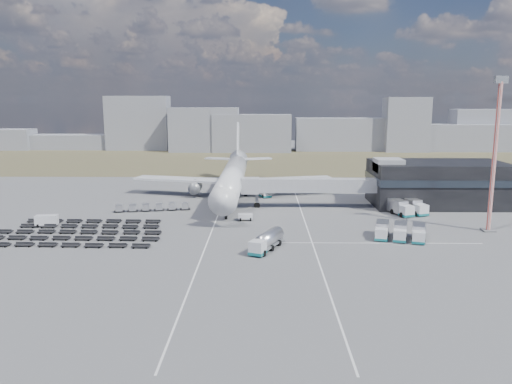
{
  "coord_description": "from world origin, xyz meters",
  "views": [
    {
      "loc": [
        7.52,
        -90.36,
        24.12
      ],
      "look_at": [
        6.01,
        18.05,
        4.0
      ],
      "focal_mm": 35.0,
      "sensor_mm": 36.0,
      "label": 1
    }
  ],
  "objects": [
    {
      "name": "utility_van",
      "position": [
        -34.23,
        2.64,
        1.1
      ],
      "size": [
        4.33,
        2.44,
        2.2
      ],
      "primitive_type": "cube",
      "rotation": [
        0.0,
        0.0,
        0.15
      ],
      "color": "silver",
      "rests_on": "ground"
    },
    {
      "name": "skyline",
      "position": [
        9.51,
        150.11,
        9.34
      ],
      "size": [
        313.88,
        25.25,
        25.89
      ],
      "color": "gray",
      "rests_on": "ground"
    },
    {
      "name": "service_trucks_far",
      "position": [
        38.36,
        14.14,
        1.56
      ],
      "size": [
        7.99,
        8.71,
        2.88
      ],
      "rotation": [
        0.0,
        0.0,
        0.34
      ],
      "color": "silver",
      "rests_on": "ground"
    },
    {
      "name": "ground",
      "position": [
        0.0,
        0.0,
        0.0
      ],
      "size": [
        420.0,
        420.0,
        0.0
      ],
      "primitive_type": "plane",
      "color": "#565659",
      "rests_on": "ground"
    },
    {
      "name": "terminal",
      "position": [
        47.77,
        23.96,
        5.25
      ],
      "size": [
        30.4,
        16.4,
        11.0
      ],
      "color": "black",
      "rests_on": "ground"
    },
    {
      "name": "airliner",
      "position": [
        0.0,
        32.38,
        5.29
      ],
      "size": [
        51.59,
        64.53,
        17.62
      ],
      "color": "silver",
      "rests_on": "ground"
    },
    {
      "name": "lane_markings",
      "position": [
        9.77,
        3.0,
        0.01
      ],
      "size": [
        47.12,
        110.0,
        0.01
      ],
      "color": "silver",
      "rests_on": "ground"
    },
    {
      "name": "uld_row",
      "position": [
        -16.71,
        16.2,
        0.89
      ],
      "size": [
        16.44,
        4.38,
        1.49
      ],
      "rotation": [
        0.0,
        0.0,
        0.18
      ],
      "color": "black",
      "rests_on": "ground"
    },
    {
      "name": "floodlight_mast",
      "position": [
        49.5,
        0.16,
        14.16
      ],
      "size": [
        2.7,
        2.18,
        28.26
      ],
      "rotation": [
        0.0,
        0.0,
        0.25
      ],
      "color": "red",
      "rests_on": "ground"
    },
    {
      "name": "baggage_dollies",
      "position": [
        -26.26,
        -2.83,
        0.35
      ],
      "size": [
        31.69,
        18.57,
        0.71
      ],
      "rotation": [
        0.0,
        0.0,
        -0.02
      ],
      "color": "black",
      "rests_on": "ground"
    },
    {
      "name": "service_trucks_near",
      "position": [
        31.64,
        -5.4,
        1.38
      ],
      "size": [
        9.76,
        8.39,
        2.53
      ],
      "rotation": [
        0.0,
        0.0,
        -0.29
      ],
      "color": "silver",
      "rests_on": "ground"
    },
    {
      "name": "catering_truck",
      "position": [
        7.71,
        33.35,
        1.27
      ],
      "size": [
        4.12,
        5.84,
        2.48
      ],
      "rotation": [
        0.0,
        0.0,
        0.39
      ],
      "color": "silver",
      "rests_on": "ground"
    },
    {
      "name": "pushback_tug",
      "position": [
        4.0,
        8.0,
        0.68
      ],
      "size": [
        3.03,
        1.84,
        1.35
      ],
      "primitive_type": "cube",
      "rotation": [
        0.0,
        0.0,
        0.07
      ],
      "color": "silver",
      "rests_on": "ground"
    },
    {
      "name": "grass_strip",
      "position": [
        0.0,
        110.0,
        0.01
      ],
      "size": [
        420.0,
        90.0,
        0.01
      ],
      "primitive_type": "cube",
      "color": "#47402A",
      "rests_on": "ground"
    },
    {
      "name": "fuel_tanker",
      "position": [
        8.16,
        -12.16,
        1.49
      ],
      "size": [
        5.94,
        9.34,
        2.98
      ],
      "rotation": [
        0.0,
        0.0,
        -0.43
      ],
      "color": "silver",
      "rests_on": "ground"
    },
    {
      "name": "jet_bridge",
      "position": [
        15.9,
        20.42,
        5.05
      ],
      "size": [
        30.3,
        3.8,
        7.05
      ],
      "color": "#939399",
      "rests_on": "ground"
    }
  ]
}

